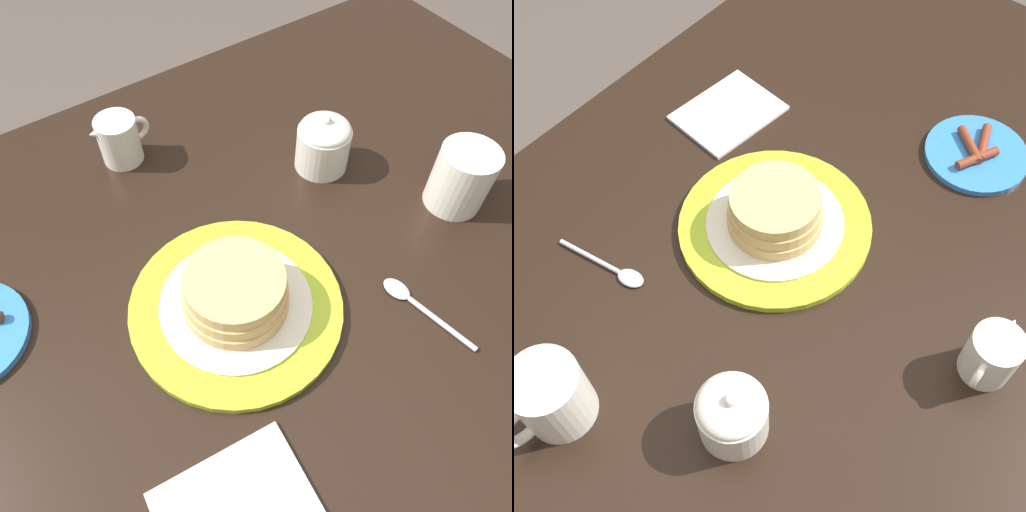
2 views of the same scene
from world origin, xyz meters
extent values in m
plane|color=#51473F|center=(0.00, 0.00, 0.00)|extent=(8.00, 8.00, 0.00)
cube|color=black|center=(0.00, 0.00, 0.75)|extent=(1.45, 0.92, 0.03)
cube|color=black|center=(0.66, 0.40, 0.37)|extent=(0.07, 0.07, 0.74)
cylinder|color=#AAC628|center=(-0.03, -0.05, 0.77)|extent=(0.28, 0.28, 0.01)
cylinder|color=beige|center=(-0.03, -0.05, 0.78)|extent=(0.20, 0.20, 0.00)
cylinder|color=tan|center=(-0.03, -0.05, 0.79)|extent=(0.14, 0.14, 0.02)
cylinder|color=tan|center=(-0.03, -0.05, 0.81)|extent=(0.13, 0.13, 0.02)
cylinder|color=tan|center=(-0.03, -0.05, 0.83)|extent=(0.13, 0.13, 0.02)
cylinder|color=silver|center=(0.35, -0.08, 0.82)|extent=(0.09, 0.09, 0.10)
torus|color=silver|center=(0.39, -0.08, 0.82)|extent=(0.07, 0.01, 0.07)
cylinder|color=brown|center=(0.35, -0.08, 0.86)|extent=(0.07, 0.07, 0.00)
cylinder|color=silver|center=(-0.02, 0.29, 0.81)|extent=(0.06, 0.06, 0.08)
cone|color=silver|center=(-0.05, 0.29, 0.83)|extent=(0.03, 0.03, 0.04)
torus|color=silver|center=(0.01, 0.29, 0.81)|extent=(0.04, 0.01, 0.04)
cylinder|color=silver|center=(0.23, 0.09, 0.80)|extent=(0.08, 0.08, 0.07)
ellipsoid|color=silver|center=(0.23, 0.09, 0.84)|extent=(0.08, 0.08, 0.03)
sphere|color=silver|center=(0.23, 0.09, 0.86)|extent=(0.02, 0.02, 0.02)
cylinder|color=silver|center=(0.18, -0.22, 0.77)|extent=(0.02, 0.10, 0.01)
ellipsoid|color=silver|center=(0.17, -0.15, 0.77)|extent=(0.03, 0.04, 0.01)
camera|label=1|loc=(-0.19, -0.33, 1.34)|focal=35.00mm
camera|label=2|loc=(0.40, 0.28, 1.52)|focal=45.00mm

